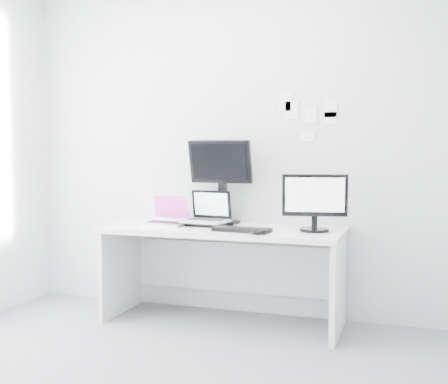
{
  "coord_description": "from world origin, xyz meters",
  "views": [
    {
      "loc": [
        1.38,
        -2.78,
        1.3
      ],
      "look_at": [
        0.02,
        1.23,
        1.0
      ],
      "focal_mm": 45.66,
      "sensor_mm": 36.0,
      "label": 1
    }
  ],
  "objects": [
    {
      "name": "rear_monitor",
      "position": [
        -0.08,
        1.46,
        1.07
      ],
      "size": [
        0.5,
        0.18,
        0.68
      ],
      "primitive_type": "cube",
      "rotation": [
        0.0,
        0.0,
        -0.01
      ],
      "color": "black",
      "rests_on": "desk"
    },
    {
      "name": "wall_note_4",
      "position": [
        0.39,
        1.59,
        1.69
      ],
      "size": [
        0.1,
        0.0,
        0.14
      ],
      "primitive_type": "cube",
      "color": "white",
      "rests_on": "back_wall"
    },
    {
      "name": "speaker",
      "position": [
        -0.16,
        1.5,
        0.83
      ],
      "size": [
        0.11,
        0.11,
        0.19
      ],
      "primitive_type": "cube",
      "rotation": [
        0.0,
        0.0,
        -0.2
      ],
      "color": "black",
      "rests_on": "desk"
    },
    {
      "name": "wall_note_3",
      "position": [
        0.58,
        1.59,
        1.42
      ],
      "size": [
        0.11,
        0.0,
        0.08
      ],
      "primitive_type": "cube",
      "color": "white",
      "rests_on": "back_wall"
    },
    {
      "name": "keyboard",
      "position": [
        0.21,
        1.08,
        0.74
      ],
      "size": [
        0.43,
        0.19,
        0.03
      ],
      "primitive_type": "cube",
      "rotation": [
        0.0,
        0.0,
        -0.1
      ],
      "color": "black",
      "rests_on": "desk"
    },
    {
      "name": "mouse",
      "position": [
        0.34,
        0.97,
        0.75
      ],
      "size": [
        0.11,
        0.09,
        0.03
      ],
      "primitive_type": "ellipsoid",
      "rotation": [
        0.0,
        0.0,
        -0.28
      ],
      "color": "black",
      "rests_on": "desk"
    },
    {
      "name": "wall_note_1",
      "position": [
        0.6,
        1.59,
        1.58
      ],
      "size": [
        0.09,
        0.0,
        0.13
      ],
      "primitive_type": "cube",
      "color": "white",
      "rests_on": "back_wall"
    },
    {
      "name": "macbook",
      "position": [
        -0.47,
        1.24,
        0.86
      ],
      "size": [
        0.36,
        0.28,
        0.25
      ],
      "primitive_type": "cube",
      "rotation": [
        0.0,
        0.0,
        -0.08
      ],
      "color": "#B3B3B8",
      "rests_on": "desk"
    },
    {
      "name": "back_wall",
      "position": [
        0.0,
        1.6,
        1.35
      ],
      "size": [
        3.6,
        0.0,
        3.6
      ],
      "primitive_type": "plane",
      "rotation": [
        1.57,
        0.0,
        0.0
      ],
      "color": "silver",
      "rests_on": "ground"
    },
    {
      "name": "wall_note_2",
      "position": [
        0.75,
        1.59,
        1.63
      ],
      "size": [
        0.1,
        0.0,
        0.14
      ],
      "primitive_type": "cube",
      "color": "white",
      "rests_on": "back_wall"
    },
    {
      "name": "wall_note_0",
      "position": [
        0.45,
        1.59,
        1.62
      ],
      "size": [
        0.1,
        0.0,
        0.14
      ],
      "primitive_type": "cube",
      "color": "white",
      "rests_on": "back_wall"
    },
    {
      "name": "dell_laptop",
      "position": [
        -0.15,
        1.29,
        0.87
      ],
      "size": [
        0.36,
        0.3,
        0.28
      ],
      "primitive_type": "cube",
      "rotation": [
        0.0,
        0.0,
        -0.11
      ],
      "color": "#A7A9AE",
      "rests_on": "desk"
    },
    {
      "name": "samsung_monitor",
      "position": [
        0.69,
        1.26,
        0.94
      ],
      "size": [
        0.49,
        0.29,
        0.43
      ],
      "primitive_type": "cube",
      "rotation": [
        0.0,
        0.0,
        0.17
      ],
      "color": "black",
      "rests_on": "desk"
    },
    {
      "name": "desk",
      "position": [
        0.0,
        1.25,
        0.36
      ],
      "size": [
        1.8,
        0.7,
        0.73
      ],
      "primitive_type": "cube",
      "color": "white",
      "rests_on": "ground"
    },
    {
      "name": "wall_note_5",
      "position": [
        0.75,
        1.59,
        1.55
      ],
      "size": [
        0.09,
        0.0,
        0.09
      ],
      "primitive_type": "cube",
      "color": "white",
      "rests_on": "back_wall"
    }
  ]
}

